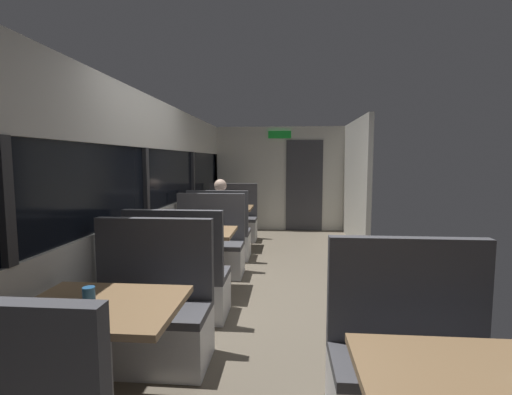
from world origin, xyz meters
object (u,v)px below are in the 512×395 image
Objects in this scene: bench_mid_window_facing_end at (179,285)px; bench_mid_window_facing_entry at (209,250)px; bench_near_window_facing_entry at (148,320)px; dining_table_mid_window at (196,239)px; dining_table_far_window at (227,212)px; seated_passenger at (220,224)px; bench_front_aisle_facing_entry at (414,377)px; bench_far_window_facing_end at (220,238)px; bench_far_window_facing_entry at (232,223)px; dining_table_near_window at (102,320)px; coffee_cup_primary at (89,295)px.

bench_mid_window_facing_end is 1.40m from bench_mid_window_facing_entry.
bench_near_window_facing_entry is 1.56m from dining_table_mid_window.
seated_passenger reaches higher than dining_table_far_window.
bench_mid_window_facing_end is at bearing 141.49° from bench_front_aisle_facing_entry.
bench_far_window_facing_end and bench_far_window_facing_entry have the same top height.
dining_table_mid_window is at bearing -90.00° from bench_mid_window_facing_entry.
bench_mid_window_facing_entry is 0.82m from bench_far_window_facing_end.
dining_table_near_window is 2.22m from dining_table_mid_window.
bench_near_window_facing_entry is at bearing -90.00° from bench_mid_window_facing_end.
dining_table_mid_window is 2.22m from dining_table_far_window.
bench_far_window_facing_end is at bearing 90.00° from dining_table_near_window.
bench_front_aisle_facing_entry reaches higher than dining_table_near_window.
bench_far_window_facing_end is at bearing 90.00° from bench_mid_window_facing_end.
bench_near_window_facing_entry reaches higher than dining_table_near_window.
coffee_cup_primary is at bearing -91.17° from seated_passenger.
bench_front_aisle_facing_entry is at bearing 2.60° from coffee_cup_primary.
bench_far_window_facing_entry reaches higher than dining_table_near_window.
dining_table_mid_window is at bearing -90.00° from bench_far_window_facing_entry.
seated_passenger is at bearing 90.00° from dining_table_mid_window.
bench_far_window_facing_entry is 0.87× the size of seated_passenger.
seated_passenger reaches higher than dining_table_mid_window.
dining_table_near_window is 1.82m from bench_front_aisle_facing_entry.
bench_far_window_facing_entry is at bearing 90.00° from bench_near_window_facing_entry.
bench_front_aisle_facing_entry is at bearing -18.53° from bench_near_window_facing_entry.
bench_far_window_facing_end is (0.00, -0.70, -0.31)m from dining_table_far_window.
bench_near_window_facing_entry is at bearing 161.47° from bench_front_aisle_facing_entry.
dining_table_far_window is 0.82× the size of bench_far_window_facing_end.
bench_far_window_facing_entry is at bearing 90.00° from dining_table_near_window.
coffee_cup_primary is (-0.08, -2.21, 0.15)m from dining_table_mid_window.
dining_table_near_window is 0.77m from bench_near_window_facing_entry.
bench_far_window_facing_entry reaches higher than coffee_cup_primary.
bench_far_window_facing_entry is 5.15m from coffee_cup_primary.
bench_far_window_facing_entry is at bearing 109.53° from bench_front_aisle_facing_entry.
seated_passenger reaches higher than bench_far_window_facing_entry.
bench_mid_window_facing_entry is 1.56m from dining_table_far_window.
seated_passenger is 14.00× the size of coffee_cup_primary.
bench_near_window_facing_entry is at bearing -90.00° from bench_far_window_facing_entry.
bench_near_window_facing_entry reaches higher than coffee_cup_primary.
bench_mid_window_facing_end is 1.00× the size of bench_far_window_facing_end.
bench_mid_window_facing_entry is at bearing 90.00° from dining_table_near_window.
bench_far_window_facing_end is (0.00, 0.82, 0.00)m from bench_mid_window_facing_entry.
bench_front_aisle_facing_entry is (1.79, -3.65, 0.00)m from bench_far_window_facing_end.
bench_front_aisle_facing_entry is at bearing -63.86° from bench_far_window_facing_end.
bench_near_window_facing_entry is 1.22× the size of dining_table_far_window.
dining_table_mid_window is at bearing -90.00° from dining_table_far_window.
bench_far_window_facing_entry is at bearing 90.00° from seated_passenger.
coffee_cup_primary is (-0.08, -3.80, 0.25)m from seated_passenger.
dining_table_near_window is 0.82× the size of bench_front_aisle_facing_entry.
bench_mid_window_facing_end is 12.22× the size of coffee_cup_primary.
bench_mid_window_facing_entry is 0.87× the size of seated_passenger.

